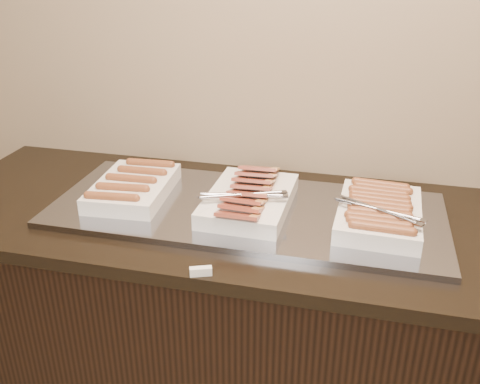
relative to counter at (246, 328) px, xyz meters
name	(u,v)px	position (x,y,z in m)	size (l,w,h in m)	color
counter	(246,328)	(0.00, 0.00, 0.00)	(2.06, 0.76, 0.90)	black
warming_tray	(246,210)	(0.00, 0.00, 0.46)	(1.20, 0.50, 0.02)	gray
dish_left	(133,187)	(-0.38, 0.00, 0.50)	(0.25, 0.35, 0.07)	white
dish_center	(249,198)	(0.01, 0.00, 0.50)	(0.27, 0.39, 0.09)	white
dish_right	(379,212)	(0.40, 0.00, 0.50)	(0.27, 0.36, 0.08)	white
label_holder	(201,271)	(-0.03, -0.36, 0.46)	(0.06, 0.02, 0.02)	white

